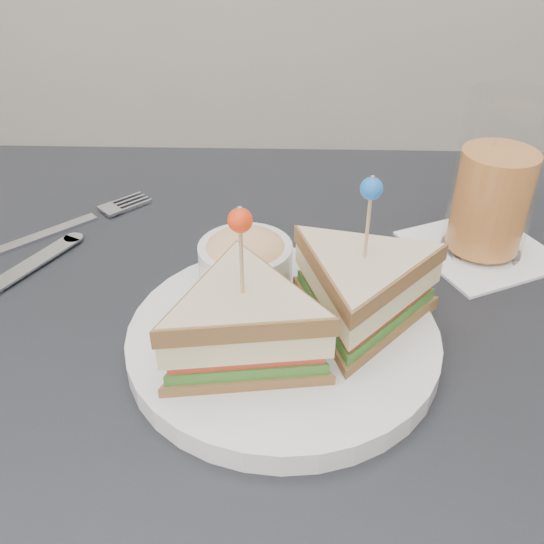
# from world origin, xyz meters

# --- Properties ---
(table) EXTENTS (0.80, 0.80, 0.75)m
(table) POSITION_xyz_m (0.00, 0.00, 0.67)
(table) COLOR black
(table) RESTS_ON ground
(plate_meal) EXTENTS (0.34, 0.34, 0.15)m
(plate_meal) POSITION_xyz_m (0.03, -0.03, 0.79)
(plate_meal) COLOR silver
(plate_meal) RESTS_ON table
(cutlery_fork) EXTENTS (0.16, 0.16, 0.01)m
(cutlery_fork) POSITION_xyz_m (-0.22, 0.17, 0.75)
(cutlery_fork) COLOR silver
(cutlery_fork) RESTS_ON table
(drink_set) EXTENTS (0.18, 0.18, 0.17)m
(drink_set) POSITION_xyz_m (0.23, 0.13, 0.83)
(drink_set) COLOR white
(drink_set) RESTS_ON table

